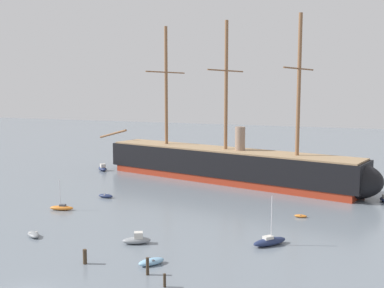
% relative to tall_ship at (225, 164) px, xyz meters
% --- Properties ---
extents(tall_ship, '(65.06, 20.69, 31.71)m').
position_rel_tall_ship_xyz_m(tall_ship, '(0.00, 0.00, 0.00)').
color(tall_ship, maroon).
rests_on(tall_ship, ground).
extents(dinghy_foreground_left, '(2.93, 2.45, 0.64)m').
position_rel_tall_ship_xyz_m(dinghy_foreground_left, '(-11.23, -42.61, -3.13)').
color(dinghy_foreground_left, gray).
rests_on(dinghy_foreground_left, ground).
extents(dinghy_foreground_right, '(2.74, 3.11, 0.69)m').
position_rel_tall_ship_xyz_m(dinghy_foreground_right, '(6.75, -45.18, -3.11)').
color(dinghy_foreground_right, '#7FB2D6').
rests_on(dinghy_foreground_right, ground).
extents(motorboat_near_centre, '(3.63, 2.85, 1.42)m').
position_rel_tall_ship_xyz_m(motorboat_near_centre, '(2.05, -39.87, -2.96)').
color(motorboat_near_centre, gray).
rests_on(motorboat_near_centre, ground).
extents(sailboat_mid_left, '(3.86, 2.07, 4.82)m').
position_rel_tall_ship_xyz_m(sailboat_mid_left, '(-16.17, -30.79, -3.05)').
color(sailboat_mid_left, orange).
rests_on(sailboat_mid_left, ground).
extents(sailboat_mid_right, '(3.98, 4.44, 5.99)m').
position_rel_tall_ship_xyz_m(sailboat_mid_right, '(16.90, -34.37, -2.95)').
color(sailboat_mid_right, '#1E284C').
rests_on(sailboat_mid_right, ground).
extents(dinghy_alongside_bow, '(2.70, 1.18, 0.64)m').
position_rel_tall_ship_xyz_m(dinghy_alongside_bow, '(-14.44, -21.27, -3.13)').
color(dinghy_alongside_bow, '#1E284C').
rests_on(dinghy_alongside_bow, ground).
extents(dinghy_alongside_stern, '(1.85, 0.97, 0.42)m').
position_rel_tall_ship_xyz_m(dinghy_alongside_stern, '(18.38, -20.84, -3.24)').
color(dinghy_alongside_stern, orange).
rests_on(dinghy_alongside_stern, ground).
extents(motorboat_far_left, '(3.88, 3.73, 1.60)m').
position_rel_tall_ship_xyz_m(motorboat_far_left, '(-29.61, 0.81, -2.89)').
color(motorboat_far_left, '#1E284C').
rests_on(motorboat_far_left, ground).
extents(sailboat_distant_centre, '(2.75, 4.22, 5.30)m').
position_rel_tall_ship_xyz_m(sailboat_distant_centre, '(4.12, 5.68, -3.01)').
color(sailboat_distant_centre, '#7FB2D6').
rests_on(sailboat_distant_centre, ground).
extents(mooring_piling_nearest, '(0.43, 0.43, 1.59)m').
position_rel_tall_ship_xyz_m(mooring_piling_nearest, '(0.11, -47.63, -2.66)').
color(mooring_piling_nearest, '#423323').
rests_on(mooring_piling_nearest, ground).
extents(mooring_piling_left_pair, '(0.32, 0.32, 1.78)m').
position_rel_tall_ship_xyz_m(mooring_piling_left_pair, '(7.62, -47.68, -2.56)').
color(mooring_piling_left_pair, '#382B1E').
rests_on(mooring_piling_left_pair, ground).
extents(mooring_piling_midwater, '(0.27, 0.27, 1.30)m').
position_rel_tall_ship_xyz_m(mooring_piling_midwater, '(10.44, -49.59, -2.81)').
color(mooring_piling_midwater, '#382B1E').
rests_on(mooring_piling_midwater, ground).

